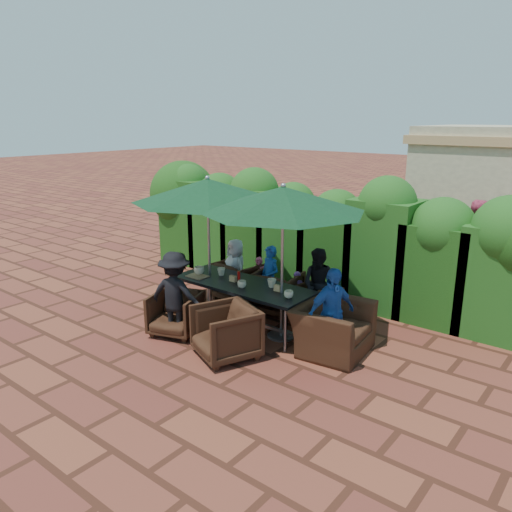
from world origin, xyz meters
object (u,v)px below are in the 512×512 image
Objects in this scene: chair_far_left at (238,279)px; chair_far_right at (317,301)px; umbrella_right at (283,200)px; chair_end_right at (333,320)px; chair_near_left at (176,311)px; chair_far_mid at (276,290)px; chair_near_right at (226,330)px; umbrella_left at (208,190)px; dining_table at (243,288)px.

chair_far_left is 1.19× the size of chair_far_right.
chair_end_right is (0.89, 0.06, -1.72)m from umbrella_right.
umbrella_right is at bearing 14.60° from chair_near_left.
chair_near_right is (0.47, -1.87, 0.01)m from chair_far_mid.
chair_far_left is (-0.11, 0.87, -1.81)m from umbrella_left.
chair_near_left is (-1.48, -1.90, 0.04)m from chair_far_right.
umbrella_left is 3.11× the size of chair_far_mid.
umbrella_right reaches higher than chair_near_left.
dining_table is 1.73m from umbrella_left.
chair_end_right is (2.56, -0.81, 0.09)m from chair_far_left.
chair_near_left is 0.67× the size of chair_end_right.
chair_far_right is (1.74, 0.07, -0.06)m from chair_far_left.
chair_far_mid is at bearing 19.14° from chair_far_right.
umbrella_left is at bearing 32.78° from chair_far_mid.
chair_end_right is at bearing 4.29° from chair_near_left.
chair_near_left reaches higher than dining_table.
umbrella_left is at bearing 176.39° from dining_table.
chair_far_left is (-1.66, 0.87, -1.81)m from umbrella_right.
chair_end_right reaches higher than chair_near_left.
chair_near_left is (0.26, -1.83, -0.03)m from chair_far_left.
umbrella_left is 3.73× the size of chair_far_right.
chair_end_right is (1.66, 0.11, -0.18)m from dining_table.
umbrella_right is at bearing 94.88° from chair_far_right.
chair_end_right is (1.12, 1.13, 0.07)m from chair_near_right.
chair_far_right is at bearing 85.73° from umbrella_right.
chair_far_right is at bearing 49.61° from dining_table.
chair_far_left is at bearing 11.32° from chair_far_right.
umbrella_left is 3.15× the size of chair_far_left.
umbrella_left is at bearing 79.23° from chair_near_left.
chair_near_right reaches higher than dining_table.
chair_far_mid reaches higher than chair_far_left.
chair_far_mid is 0.78m from chair_far_right.
chair_far_mid is (-0.69, 0.81, -1.80)m from umbrella_right.
umbrella_right is 2.61m from chair_far_left.
umbrella_left is 2.65m from chair_far_right.
chair_far_mid is at bearing 84.88° from dining_table.
chair_far_right is (0.84, 0.98, -0.33)m from dining_table.
umbrella_right is 1.94m from chair_end_right.
chair_near_right reaches higher than chair_far_left.
umbrella_right is at bearing 87.44° from chair_end_right.
chair_near_right is at bearing 133.07° from chair_far_left.
chair_far_left is 1.07× the size of chair_near_left.
dining_table is 3.56× the size of chair_far_right.
umbrella_left is 2.01m from chair_far_left.
chair_far_left is 1.85m from chair_near_left.
chair_far_left is at bearing -13.90° from chair_far_mid.
umbrella_right is 2.09m from chair_far_right.
umbrella_left reaches higher than chair_far_left.
dining_table is 1.31m from chair_far_left.
umbrella_right is at bearing 3.25° from dining_table.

